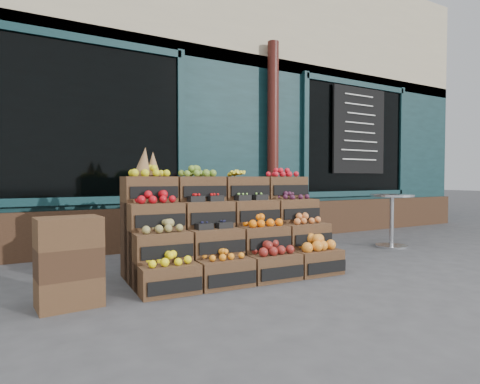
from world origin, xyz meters
TOP-DOWN VIEW (x-y plane):
  - ground at (0.00, 0.00)m, footprint 60.00×60.00m
  - shop_facade at (0.00, 5.11)m, footprint 12.00×6.24m
  - crate_display at (-0.50, 0.41)m, footprint 2.17×1.15m
  - spare_crates at (-2.12, 0.06)m, footprint 0.49×0.36m
  - bistro_table at (2.32, 0.63)m, footprint 0.61×0.61m
  - shopkeeper at (-1.64, 2.78)m, footprint 0.85×0.64m

SIDE VIEW (x-z plane):
  - ground at x=0.00m, z-range 0.00..0.00m
  - spare_crates at x=-2.12m, z-range 0.00..0.71m
  - crate_display at x=-0.50m, z-range -0.25..1.07m
  - bistro_table at x=2.32m, z-range 0.10..0.87m
  - shopkeeper at x=-1.64m, z-range 0.00..2.09m
  - shop_facade at x=0.00m, z-range 0.00..4.80m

